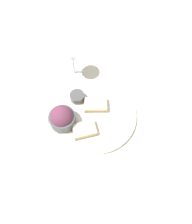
{
  "coord_description": "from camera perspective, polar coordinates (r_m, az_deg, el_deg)",
  "views": [
    {
      "loc": [
        0.21,
        0.33,
        0.79
      ],
      "look_at": [
        0.0,
        0.0,
        0.03
      ],
      "focal_mm": 35.0,
      "sensor_mm": 36.0,
      "label": 1
    }
  ],
  "objects": [
    {
      "name": "sauce_ramekin",
      "position": [
        0.9,
        -4.94,
        4.04
      ],
      "size": [
        0.06,
        0.06,
        0.03
      ],
      "color": "#4C4C4C",
      "rests_on": "dinner_plate"
    },
    {
      "name": "cheese_toast_near",
      "position": [
        0.88,
        -0.01,
        1.88
      ],
      "size": [
        0.11,
        0.1,
        0.03
      ],
      "color": "tan",
      "rests_on": "dinner_plate"
    },
    {
      "name": "wine_glass",
      "position": [
        0.93,
        -6.18,
        14.05
      ],
      "size": [
        0.08,
        0.08,
        0.15
      ],
      "color": "silver",
      "rests_on": "ground_plane"
    },
    {
      "name": "ground_plane",
      "position": [
        0.89,
        -0.0,
        -1.01
      ],
      "size": [
        4.0,
        4.0,
        0.0
      ],
      "primitive_type": "plane",
      "color": "beige"
    },
    {
      "name": "napkin",
      "position": [
        0.9,
        -16.26,
        -3.65
      ],
      "size": [
        0.16,
        0.18,
        0.01
      ],
      "color": "beige",
      "rests_on": "ground_plane"
    },
    {
      "name": "dinner_plate",
      "position": [
        0.88,
        -0.0,
        -0.81
      ],
      "size": [
        0.32,
        0.32,
        0.01
      ],
      "color": "silver",
      "rests_on": "ground_plane"
    },
    {
      "name": "salad_bowl",
      "position": [
        0.84,
        -8.86,
        -1.46
      ],
      "size": [
        0.1,
        0.1,
        0.09
      ],
      "color": "#4C5156",
      "rests_on": "dinner_plate"
    },
    {
      "name": "cheese_toast_far",
      "position": [
        0.83,
        -2.99,
        -4.66
      ],
      "size": [
        0.1,
        0.09,
        0.03
      ],
      "color": "tan",
      "rests_on": "dinner_plate"
    }
  ]
}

